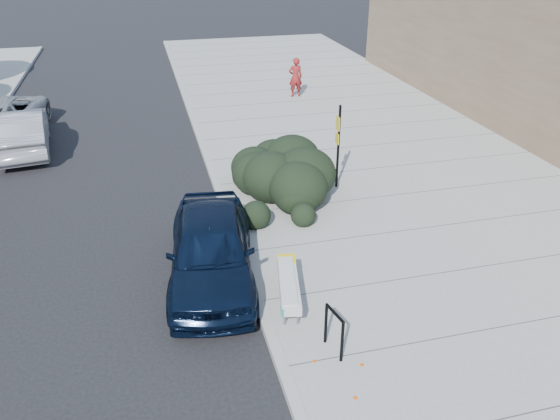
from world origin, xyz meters
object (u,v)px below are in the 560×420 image
Objects in this scene: bike_rack at (334,328)px; pedestrian at (295,77)px; sedan_navy at (211,249)px; suv_silver at (2,115)px; sign_post at (338,142)px; bench at (289,283)px; wagon_silver at (22,131)px.

pedestrian is at bearing 64.57° from bike_rack.
sedan_navy is (-1.81, 3.11, 0.10)m from bike_rack.
suv_silver reaches higher than bike_rack.
pedestrian is at bearing 82.81° from sign_post.
sign_post is 5.72m from sedan_navy.
wagon_silver is (-6.75, 11.06, 0.14)m from bench.
sedan_navy reaches higher than bike_rack.
sedan_navy is at bearing 125.88° from suv_silver.
bike_rack is 3.60m from sedan_navy.
bench is at bearing 73.43° from pedestrian.
pedestrian reaches higher than suv_silver.
pedestrian is (1.48, 9.76, -0.56)m from sign_post.
bike_rack is 0.20× the size of wagon_silver.
suv_silver is (-1.02, 2.04, 0.01)m from wagon_silver.
suv_silver is (-8.18, 14.76, 0.06)m from bike_rack.
sedan_navy is 13.27m from suv_silver.
bench is 15.23m from suv_silver.
wagon_silver reaches higher than bench.
sign_post is (2.89, 5.17, 0.98)m from bench.
suv_silver is 12.27m from pedestrian.
sign_post reaches higher than bench.
sign_post is 1.43× the size of pedestrian.
wagon_silver is at bearing 123.70° from suv_silver.
wagon_silver is 2.28m from suv_silver.
wagon_silver is (-9.64, 5.90, -0.84)m from sign_post.
bench is 0.42× the size of sedan_navy.
bike_rack is 0.51× the size of pedestrian.
bike_rack is at bearing 112.54° from wagon_silver.
suv_silver is at bearing -70.35° from wagon_silver.
bench is 6.00m from sign_post.
pedestrian reaches higher than wagon_silver.
sign_post reaches higher than pedestrian.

